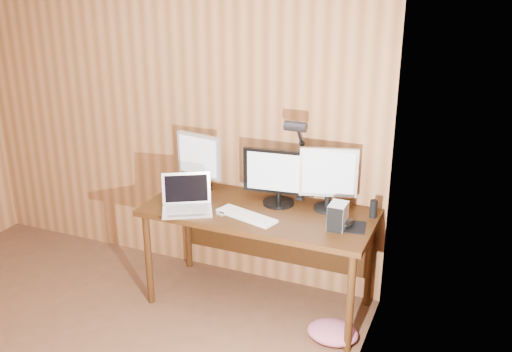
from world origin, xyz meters
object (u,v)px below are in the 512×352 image
Objects in this scene: laptop at (187,201)px; hard_drive at (338,216)px; phone at (224,212)px; mouse at (347,223)px; keyboard at (247,216)px; speaker at (373,209)px; monitor_left at (199,160)px; monitor_center at (279,177)px; desk at (263,222)px; monitor_right at (328,177)px; desk_lamp at (298,148)px.

hard_drive is at bearing -23.77° from laptop.
mouse is at bearing 28.09° from phone.
speaker reaches higher than keyboard.
monitor_center is at bearing 6.03° from monitor_left.
monitor_left is (-0.56, 0.13, 0.35)m from desk.
desk is 0.35m from monitor_center.
monitor_center is 0.60m from mouse.
monitor_left reaches higher than monitor_center.
mouse reaches higher than phone.
monitor_left is (-0.65, 0.05, 0.02)m from monitor_center.
mouse is 1.05× the size of phone.
laptop is 3.46× the size of speaker.
hard_drive is (0.49, -0.22, -0.12)m from monitor_center.
monitor_right is at bearing 47.82° from phone.
phone is at bearing -163.32° from keyboard.
monitor_center reaches higher than hard_drive.
desk_lamp is at bearing 176.75° from speaker.
monitor_center is 0.68m from speaker.
phone is (0.27, 0.04, -0.05)m from laptop.
laptop reaches higher than hard_drive.
desk_lamp is (0.77, 0.02, 0.18)m from monitor_left.
monitor_center is 0.78× the size of desk_lamp.
desk_lamp reaches higher than monitor_right.
laptop reaches higher than phone.
speaker is at bearing 39.14° from keyboard.
monitor_center reaches higher than speaker.
monitor_left is at bearing -165.69° from desk_lamp.
monitor_left is 3.53× the size of speaker.
hard_drive is at bearing 25.19° from phone.
desk_lamp is at bearing 142.81° from hard_drive.
desk_lamp is at bearing 1.11° from laptop.
laptop is 0.85m from desk_lamp.
monitor_center is 1.15× the size of monitor_right.
speaker is 0.65m from desk_lamp.
desk_lamp is at bearing 23.82° from monitor_center.
mouse is at bearing -120.35° from speaker.
keyboard is 3.93× the size of phone.
keyboard is (0.43, 0.04, -0.05)m from laptop.
monitor_center is at bearing 170.76° from monitor_right.
keyboard is 0.70× the size of desk_lamp.
mouse is (0.20, -0.22, -0.21)m from monitor_right.
desk is 0.65m from mouse.
speaker is (0.18, 0.26, -0.02)m from hard_drive.
desk is 3.80× the size of laptop.
desk_lamp is (-0.37, 0.29, 0.32)m from hard_drive.
desk is at bearing -130.54° from desk_lamp.
hard_drive is (0.14, -0.26, -0.16)m from monitor_right.
hard_drive is 1.39× the size of speaker.
monitor_right reaches higher than desk.
monitor_left is at bearing 157.03° from phone.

